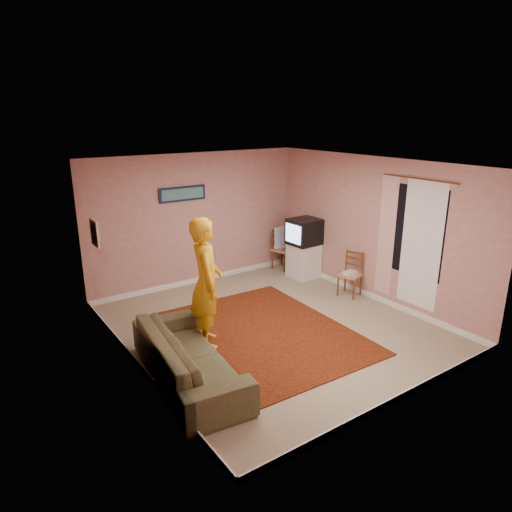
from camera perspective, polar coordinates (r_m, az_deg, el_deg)
ground at (r=7.50m, az=1.98°, el=-8.77°), size 5.00×5.00×0.00m
wall_back at (r=9.08m, az=-7.39°, el=4.51°), size 4.50×0.02×2.60m
wall_front at (r=5.35m, az=18.35°, el=-5.59°), size 4.50×0.02×2.60m
wall_left at (r=6.02m, az=-15.40°, el=-2.73°), size 0.02×5.00×2.60m
wall_right at (r=8.51m, az=14.36°, el=3.23°), size 0.02×5.00×2.60m
ceiling at (r=6.76m, az=2.21°, el=11.40°), size 4.50×5.00×0.02m
baseboard_back at (r=9.43m, az=-7.07°, el=-2.92°), size 4.50×0.02×0.10m
baseboard_front at (r=5.94m, az=17.08°, el=-16.75°), size 4.50×0.02×0.10m
baseboard_left at (r=6.55m, az=-14.42°, el=-13.05°), size 0.02×5.00×0.10m
baseboard_right at (r=8.89m, az=13.71°, el=-4.61°), size 0.02×5.00×0.10m
window at (r=7.93m, az=19.26°, el=2.89°), size 0.01×1.10×1.50m
curtain_sheer at (r=7.89m, az=19.92°, el=1.23°), size 0.01×0.75×2.10m
curtain_floral at (r=8.28m, az=15.97°, el=2.35°), size 0.01×0.35×2.10m
curtain_rod at (r=7.74m, az=19.71°, el=9.09°), size 0.02×1.40×0.02m
picture_back at (r=8.81m, az=-9.17°, el=7.69°), size 0.95×0.04×0.28m
picture_left at (r=7.43m, az=-19.50°, el=2.72°), size 0.04×0.38×0.42m
area_rug at (r=7.25m, az=0.62°, el=-9.65°), size 2.67×3.29×0.02m
tv_cabinet at (r=9.60m, az=5.97°, el=-0.56°), size 0.57×0.51×0.72m
crt_tv at (r=9.42m, az=6.07°, el=3.05°), size 0.64×0.57×0.53m
chair_a at (r=10.04m, az=3.41°, el=1.42°), size 0.49×0.48×0.48m
dvd_player at (r=10.05m, az=3.40°, el=1.09°), size 0.34×0.25×0.06m
blue_throw at (r=9.99m, az=3.43°, el=2.38°), size 0.45×0.06×0.47m
chair_b at (r=8.71m, az=11.71°, el=-1.68°), size 0.46×0.47×0.46m
game_console at (r=8.73m, az=11.69°, el=-2.04°), size 0.25×0.18×0.05m
sofa at (r=6.04m, az=-8.47°, el=-12.33°), size 1.15×2.36×0.66m
person at (r=6.63m, az=-6.23°, el=-3.35°), size 0.70×0.83×1.94m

